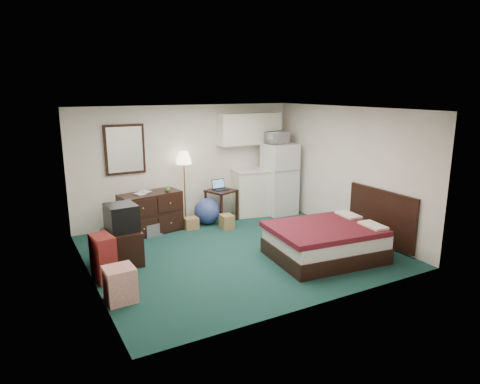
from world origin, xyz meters
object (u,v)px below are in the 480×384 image
kitchen_counter (254,192)px  bed (325,242)px  suitcase (103,258)px  fridge (279,179)px  dresser (151,213)px  desk (221,205)px  floor_lamp (185,187)px  tv_stand (122,247)px

kitchen_counter → bed: (-0.32, -2.92, -0.23)m
kitchen_counter → suitcase: size_ratio=1.43×
fridge → suitcase: fridge is taller
dresser → desk: 1.60m
floor_lamp → suitcase: size_ratio=2.18×
kitchen_counter → fridge: fridge is taller
dresser → suitcase: (-1.30, -1.84, -0.05)m
floor_lamp → tv_stand: floor_lamp is taller
bed → suitcase: bearing=171.4°
desk → floor_lamp: bearing=140.8°
desk → suitcase: size_ratio=0.97×
floor_lamp → suitcase: (-2.17, -2.15, -0.42)m
fridge → dresser: bearing=-179.7°
dresser → kitchen_counter: kitchen_counter is taller
kitchen_counter → floor_lamp: bearing=-173.3°
floor_lamp → fridge: 2.21m
desk → tv_stand: size_ratio=1.11×
desk → fridge: (1.44, -0.12, 0.47)m
kitchen_counter → tv_stand: size_ratio=1.64×
dresser → tv_stand: size_ratio=1.93×
dresser → fridge: (3.04, -0.07, 0.40)m
bed → tv_stand: 3.40m
fridge → suitcase: (-4.35, -1.77, -0.46)m
dresser → desk: bearing=-8.6°
floor_lamp → desk: 0.89m
desk → fridge: size_ratio=0.42×
floor_lamp → desk: (0.74, -0.27, -0.43)m
kitchen_counter → bed: bearing=-84.7°
dresser → suitcase: 2.26m
bed → fridge: bearing=78.3°
floor_lamp → bed: size_ratio=0.87×
desk → fridge: fridge is taller
tv_stand → floor_lamp: bearing=44.5°
kitchen_counter → bed: kitchen_counter is taller
kitchen_counter → bed: 2.94m
floor_lamp → suitcase: 3.08m
kitchen_counter → dresser: bearing=-164.6°
dresser → floor_lamp: size_ratio=0.78×
kitchen_counter → suitcase: 4.31m
desk → kitchen_counter: 0.93m
suitcase → dresser: bearing=45.6°
dresser → floor_lamp: (0.86, 0.31, 0.36)m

